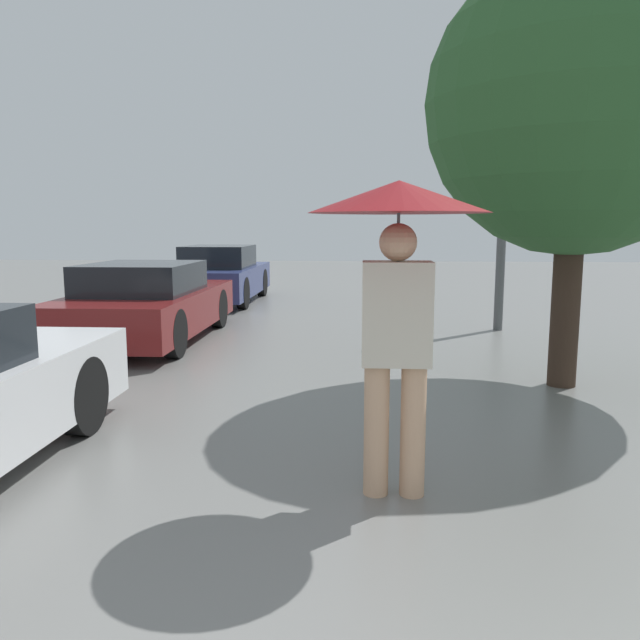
# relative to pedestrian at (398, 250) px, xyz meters

# --- Properties ---
(pedestrian) EXTENTS (1.11, 1.11, 1.99)m
(pedestrian) POSITION_rel_pedestrian_xyz_m (0.00, 0.00, 0.00)
(pedestrian) COLOR tan
(pedestrian) RESTS_ON ground_plane
(parked_car_middle) EXTENTS (1.74, 4.04, 1.18)m
(parked_car_middle) POSITION_rel_pedestrian_xyz_m (-3.44, 5.22, -1.01)
(parked_car_middle) COLOR maroon
(parked_car_middle) RESTS_ON ground_plane
(parked_car_farthest) EXTENTS (1.64, 4.00, 1.28)m
(parked_car_farthest) POSITION_rel_pedestrian_xyz_m (-3.42, 10.04, -0.97)
(parked_car_farthest) COLOR navy
(parked_car_farthest) RESTS_ON ground_plane
(tree) EXTENTS (3.09, 3.09, 4.49)m
(tree) POSITION_rel_pedestrian_xyz_m (1.95, 2.91, 1.37)
(tree) COLOR #38281E
(tree) RESTS_ON ground_plane
(street_lamp) EXTENTS (0.26, 0.26, 3.90)m
(street_lamp) POSITION_rel_pedestrian_xyz_m (2.04, 6.56, 0.62)
(street_lamp) COLOR #515456
(street_lamp) RESTS_ON ground_plane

